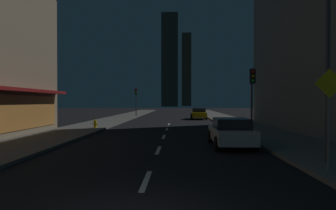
{
  "coord_description": "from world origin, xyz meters",
  "views": [
    {
      "loc": [
        0.92,
        -5.01,
        2.28
      ],
      "look_at": [
        0.0,
        21.35,
        1.98
      ],
      "focal_mm": 30.72,
      "sensor_mm": 36.0,
      "label": 1
    }
  ],
  "objects_px": {
    "traffic_light_near_right": "(252,87)",
    "fire_hydrant_far_left": "(95,124)",
    "pedestrian_crossing_sign": "(329,110)",
    "car_parked_near": "(231,132)",
    "car_parked_far": "(199,114)",
    "traffic_light_far_left": "(136,96)",
    "street_lamp_right": "(304,23)"
  },
  "relations": [
    {
      "from": "traffic_light_near_right",
      "to": "fire_hydrant_far_left",
      "type": "bearing_deg",
      "value": 154.31
    },
    {
      "from": "traffic_light_near_right",
      "to": "pedestrian_crossing_sign",
      "type": "distance_m",
      "value": 8.92
    },
    {
      "from": "car_parked_near",
      "to": "car_parked_far",
      "type": "xyz_separation_m",
      "value": [
        0.0,
        22.99,
        0.0
      ]
    },
    {
      "from": "car_parked_near",
      "to": "car_parked_far",
      "type": "bearing_deg",
      "value": 90.0
    },
    {
      "from": "car_parked_near",
      "to": "traffic_light_far_left",
      "type": "xyz_separation_m",
      "value": [
        -9.1,
        29.01,
        2.45
      ]
    },
    {
      "from": "car_parked_near",
      "to": "car_parked_far",
      "type": "relative_size",
      "value": 1.0
    },
    {
      "from": "car_parked_far",
      "to": "traffic_light_far_left",
      "type": "xyz_separation_m",
      "value": [
        -9.1,
        6.02,
        2.45
      ]
    },
    {
      "from": "fire_hydrant_far_left",
      "to": "traffic_light_near_right",
      "type": "xyz_separation_m",
      "value": [
        11.4,
        -5.48,
        2.74
      ]
    },
    {
      "from": "fire_hydrant_far_left",
      "to": "pedestrian_crossing_sign",
      "type": "relative_size",
      "value": 0.21
    },
    {
      "from": "traffic_light_far_left",
      "to": "pedestrian_crossing_sign",
      "type": "distance_m",
      "value": 36.35
    },
    {
      "from": "car_parked_near",
      "to": "traffic_light_far_left",
      "type": "relative_size",
      "value": 1.01
    },
    {
      "from": "pedestrian_crossing_sign",
      "to": "car_parked_far",
      "type": "bearing_deg",
      "value": 94.0
    },
    {
      "from": "street_lamp_right",
      "to": "pedestrian_crossing_sign",
      "type": "distance_m",
      "value": 3.32
    },
    {
      "from": "car_parked_far",
      "to": "traffic_light_far_left",
      "type": "height_order",
      "value": "traffic_light_far_left"
    },
    {
      "from": "traffic_light_near_right",
      "to": "pedestrian_crossing_sign",
      "type": "height_order",
      "value": "traffic_light_near_right"
    },
    {
      "from": "car_parked_near",
      "to": "traffic_light_far_left",
      "type": "bearing_deg",
      "value": 107.42
    },
    {
      "from": "traffic_light_far_left",
      "to": "car_parked_far",
      "type": "bearing_deg",
      "value": -33.49
    },
    {
      "from": "fire_hydrant_far_left",
      "to": "traffic_light_near_right",
      "type": "distance_m",
      "value": 12.94
    },
    {
      "from": "traffic_light_far_left",
      "to": "fire_hydrant_far_left",
      "type": "bearing_deg",
      "value": -91.13
    },
    {
      "from": "car_parked_far",
      "to": "fire_hydrant_far_left",
      "type": "xyz_separation_m",
      "value": [
        -9.5,
        -14.25,
        -0.29
      ]
    },
    {
      "from": "car_parked_near",
      "to": "street_lamp_right",
      "type": "relative_size",
      "value": 0.64
    },
    {
      "from": "pedestrian_crossing_sign",
      "to": "traffic_light_far_left",
      "type": "bearing_deg",
      "value": 107.79
    },
    {
      "from": "car_parked_near",
      "to": "pedestrian_crossing_sign",
      "type": "height_order",
      "value": "pedestrian_crossing_sign"
    },
    {
      "from": "traffic_light_near_right",
      "to": "street_lamp_right",
      "type": "relative_size",
      "value": 0.64
    },
    {
      "from": "fire_hydrant_far_left",
      "to": "traffic_light_far_left",
      "type": "bearing_deg",
      "value": 88.87
    },
    {
      "from": "car_parked_near",
      "to": "traffic_light_near_right",
      "type": "bearing_deg",
      "value": 59.75
    },
    {
      "from": "car_parked_near",
      "to": "pedestrian_crossing_sign",
      "type": "distance_m",
      "value": 6.07
    },
    {
      "from": "car_parked_near",
      "to": "pedestrian_crossing_sign",
      "type": "bearing_deg",
      "value": -70.3
    },
    {
      "from": "street_lamp_right",
      "to": "car_parked_far",
      "type": "bearing_deg",
      "value": 93.73
    },
    {
      "from": "fire_hydrant_far_left",
      "to": "traffic_light_far_left",
      "type": "xyz_separation_m",
      "value": [
        0.4,
        20.27,
        2.74
      ]
    },
    {
      "from": "car_parked_far",
      "to": "traffic_light_near_right",
      "type": "bearing_deg",
      "value": -84.5
    },
    {
      "from": "traffic_light_near_right",
      "to": "traffic_light_far_left",
      "type": "relative_size",
      "value": 1.0
    }
  ]
}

